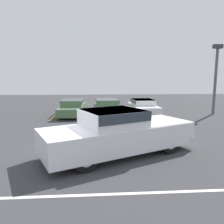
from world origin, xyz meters
TOP-DOWN VIEW (x-y plane):
  - ground_plane at (0.00, 0.00)m, footprint 60.00×60.00m
  - stall_stripe_a at (-2.87, 9.17)m, footprint 0.12×4.33m
  - stall_stripe_b at (-0.15, 9.17)m, footprint 0.12×4.33m
  - stall_stripe_c at (2.58, 9.17)m, footprint 0.12×4.33m
  - stall_stripe_d at (5.31, 9.17)m, footprint 0.12×4.33m
  - aisle_stripe_foreground at (1.22, -2.75)m, footprint 8.67×0.12m
  - pickup_truck at (1.23, 0.19)m, footprint 6.17×4.35m
  - parked_sedan_a at (-1.51, 9.25)m, footprint 1.82×4.79m
  - parked_sedan_b at (1.16, 9.04)m, footprint 2.11×4.34m
  - parked_sedan_c at (4.04, 9.19)m, footprint 1.92×4.27m
  - light_post at (9.67, 8.82)m, footprint 0.70×0.36m
  - wheel_stop_curb at (0.73, 11.95)m, footprint 1.65×0.20m

SIDE VIEW (x-z plane):
  - ground_plane at x=0.00m, z-range 0.00..0.00m
  - stall_stripe_a at x=-2.87m, z-range 0.00..0.01m
  - stall_stripe_b at x=-0.15m, z-range 0.00..0.01m
  - stall_stripe_c at x=2.58m, z-range 0.00..0.01m
  - stall_stripe_d at x=5.31m, z-range 0.00..0.01m
  - aisle_stripe_foreground at x=1.22m, z-range 0.00..0.01m
  - wheel_stop_curb at x=0.73m, z-range 0.00..0.14m
  - parked_sedan_c at x=4.04m, z-range 0.04..1.23m
  - parked_sedan_a at x=-1.51m, z-range 0.04..1.26m
  - parked_sedan_b at x=1.16m, z-range 0.04..1.28m
  - pickup_truck at x=1.23m, z-range 0.00..1.74m
  - light_post at x=9.67m, z-range 0.53..5.94m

